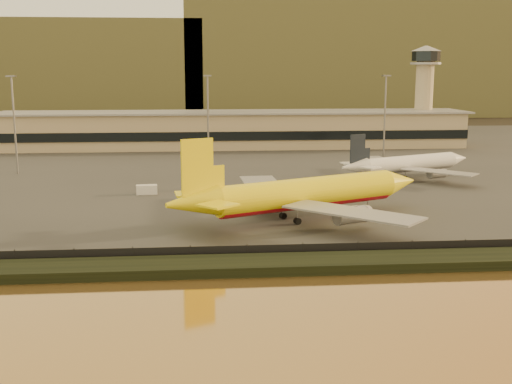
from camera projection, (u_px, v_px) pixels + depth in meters
ground at (278, 237)px, 104.36m from camera, size 900.00×900.00×0.00m
embankment at (293, 264)px, 87.59m from camera, size 320.00×7.00×1.40m
tarmac at (240, 159)px, 197.32m from camera, size 320.00×220.00×0.20m
perimeter_fence at (289, 252)px, 91.39m from camera, size 300.00×0.05×2.20m
terminal_building at (193, 130)px, 224.83m from camera, size 202.00×25.00×12.60m
control_tower at (424, 85)px, 234.61m from camera, size 11.20×11.20×35.50m
apron_light_masts at (299, 112)px, 176.15m from camera, size 152.20×12.20×25.40m
distant_hills at (186, 64)px, 429.53m from camera, size 470.00×160.00×70.00m
dhl_cargo_jet at (304, 194)px, 115.04m from camera, size 50.01×47.40×15.80m
white_narrowbody_jet at (408, 164)px, 161.03m from camera, size 38.58×36.46×11.70m
gse_vehicle_yellow at (352, 196)px, 133.12m from camera, size 4.33×2.65×1.82m
gse_vehicle_white at (147, 190)px, 139.91m from camera, size 4.66×2.44×2.02m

